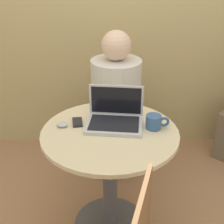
{
  "coord_description": "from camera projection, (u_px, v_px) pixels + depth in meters",
  "views": [
    {
      "loc": [
        -0.01,
        -1.56,
        1.68
      ],
      "look_at": [
        0.01,
        0.05,
        0.85
      ],
      "focal_mm": 50.0,
      "sensor_mm": 36.0,
      "label": 1
    }
  ],
  "objects": [
    {
      "name": "computer_mouse",
      "position": [
        62.0,
        125.0,
        1.85
      ],
      "size": [
        0.07,
        0.05,
        0.03
      ],
      "color": "#B2B2B7",
      "rests_on": "round_table"
    },
    {
      "name": "round_table",
      "position": [
        110.0,
        162.0,
        1.91
      ],
      "size": [
        0.8,
        0.8,
        0.75
      ],
      "color": "#4C4C51",
      "rests_on": "ground_plane"
    },
    {
      "name": "laptop",
      "position": [
        115.0,
        117.0,
        1.88
      ],
      "size": [
        0.36,
        0.28,
        0.21
      ],
      "color": "#B7B7BC",
      "rests_on": "round_table"
    },
    {
      "name": "back_wall",
      "position": [
        109.0,
        3.0,
        2.55
      ],
      "size": [
        7.0,
        0.05,
        2.6
      ],
      "color": "tan",
      "rests_on": "ground_plane"
    },
    {
      "name": "ground_plane",
      "position": [
        110.0,
        224.0,
        2.16
      ],
      "size": [
        12.0,
        12.0,
        0.0
      ],
      "primitive_type": "plane",
      "color": "#9E704C"
    },
    {
      "name": "cell_phone",
      "position": [
        77.0,
        122.0,
        1.89
      ],
      "size": [
        0.07,
        0.11,
        0.02
      ],
      "color": "black",
      "rests_on": "round_table"
    },
    {
      "name": "person_seated",
      "position": [
        115.0,
        114.0,
        2.56
      ],
      "size": [
        0.41,
        0.6,
        1.19
      ],
      "color": "brown",
      "rests_on": "ground_plane"
    },
    {
      "name": "coffee_cup",
      "position": [
        154.0,
        122.0,
        1.83
      ],
      "size": [
        0.14,
        0.09,
        0.08
      ],
      "color": "#335684",
      "rests_on": "round_table"
    }
  ]
}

